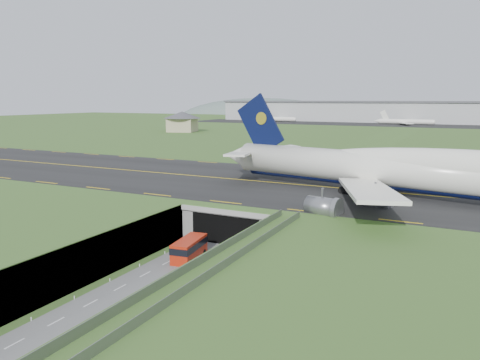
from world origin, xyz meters
The scene contains 10 objects.
ground centered at (0.00, 0.00, 0.00)m, with size 900.00×900.00×0.00m, color #3C5A24.
airfield_deck centered at (0.00, 0.00, 3.00)m, with size 800.00×800.00×6.00m, color gray.
trench_road centered at (0.00, -7.50, 0.10)m, with size 12.00×75.00×0.20m, color slate.
taxiway centered at (0.00, 33.00, 6.09)m, with size 800.00×44.00×0.18m, color black.
tunnel_portal centered at (0.00, 16.71, 3.33)m, with size 17.00×22.30×6.00m.
guideway centered at (11.00, -19.11, 5.32)m, with size 3.00×53.00×7.05m.
jumbo_jet centered at (27.75, 28.51, 11.07)m, with size 86.10×56.12×18.92m.
shuttle_tram centered at (-1.58, -0.07, 1.66)m, with size 3.80×7.72×3.02m.
service_building centered at (-102.48, 152.00, 12.32)m, with size 23.99×23.99×10.68m.
cargo_terminal centered at (-0.08, 299.41, 13.96)m, with size 320.00×67.00×15.60m.
Camera 1 is at (34.10, -55.38, 23.27)m, focal length 35.00 mm.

